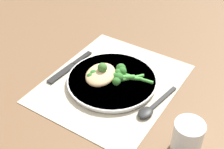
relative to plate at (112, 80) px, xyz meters
The scene contains 12 objects.
ground_plane 0.01m from the plate, ahead, with size 3.00×3.00×0.00m, color brown.
placemat 0.01m from the plate, ahead, with size 0.41×0.35×0.00m.
plate is the anchor object (origin of this frame).
chicken_fillet 0.04m from the plate, 122.18° to the left, with size 0.12×0.10×0.03m.
pesto_dollop_primary 0.05m from the plate, 116.91° to the left, with size 0.03×0.03×0.03m.
broccoli_stalk_left 0.04m from the plate, 127.58° to the left, with size 0.10×0.12×0.03m.
broccoli_stalk_rear 0.02m from the plate, 89.17° to the left, with size 0.07×0.12×0.03m.
broccoli_stalk_front 0.03m from the plate, 97.29° to the right, with size 0.09×0.08×0.03m.
broccoli_stalk_right 0.04m from the plate, 27.70° to the right, with size 0.05×0.12×0.03m.
knife 0.14m from the plate, 91.76° to the left, with size 0.19×0.03×0.01m.
spoon 0.15m from the plate, 106.90° to the right, with size 0.16×0.05×0.01m.
water_glass 0.29m from the plate, 112.16° to the right, with size 0.07×0.07×0.09m.
Camera 1 is at (-0.57, -0.37, 0.58)m, focal length 50.00 mm.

